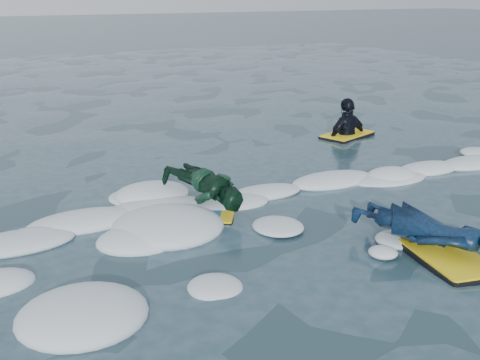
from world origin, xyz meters
name	(u,v)px	position (x,y,z in m)	size (l,w,h in m)	color
ground	(274,250)	(0.00, 0.00, 0.00)	(120.00, 120.00, 0.00)	#172B38
foam_band	(233,218)	(0.00, 1.03, 0.00)	(12.00, 3.10, 0.30)	silver
prone_woman_unit	(433,233)	(1.45, -0.79, 0.23)	(1.18, 1.80, 0.44)	black
prone_child_unit	(209,189)	(-0.14, 1.43, 0.27)	(0.87, 1.43, 0.53)	black
waiting_rider_unit	(347,140)	(3.65, 3.83, -0.05)	(1.20, 0.93, 1.59)	black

